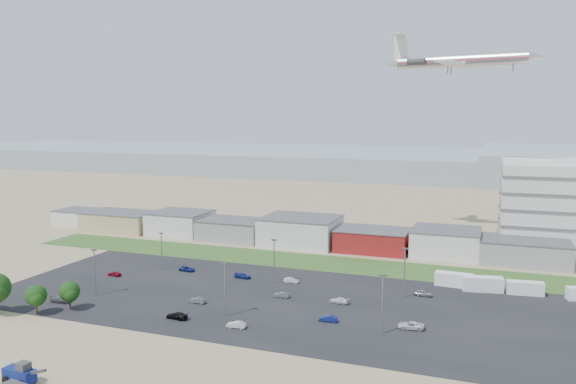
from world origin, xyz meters
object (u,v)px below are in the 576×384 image
at_px(parked_car_5, 114,274).
at_px(parked_car_4, 197,300).
at_px(parked_car_7, 282,295).
at_px(airliner, 461,60).
at_px(parked_car_3, 177,316).
at_px(parked_car_12, 339,301).
at_px(parked_car_13, 236,325).
at_px(telehandler, 19,372).
at_px(parked_car_6, 243,276).
at_px(parked_car_0, 411,325).
at_px(parked_car_10, 61,299).
at_px(parked_car_1, 328,319).
at_px(parked_car_11, 291,280).
at_px(parked_car_9, 187,269).
at_px(parked_car_8, 423,293).
at_px(box_trailer_a, 454,280).

bearing_deg(parked_car_5, parked_car_4, 73.79).
bearing_deg(parked_car_7, parked_car_5, -94.68).
bearing_deg(airliner, parked_car_3, -105.87).
height_order(parked_car_12, parked_car_13, parked_car_13).
relative_size(telehandler, parked_car_6, 1.93).
bearing_deg(parked_car_0, parked_car_7, -112.49).
height_order(telehandler, parked_car_10, telehandler).
distance_m(parked_car_0, parked_car_10, 70.41).
relative_size(telehandler, parked_car_1, 2.21).
relative_size(parked_car_0, parked_car_11, 1.36).
distance_m(parked_car_1, parked_car_9, 47.44).
xyz_separation_m(parked_car_5, parked_car_8, (71.49, 9.95, 0.07)).
bearing_deg(parked_car_13, parked_car_1, 114.54).
height_order(parked_car_7, parked_car_9, parked_car_7).
height_order(parked_car_8, parked_car_12, parked_car_8).
bearing_deg(parked_car_7, parked_car_11, -173.96).
bearing_deg(parked_car_0, parked_car_5, -103.34).
distance_m(box_trailer_a, parked_car_7, 39.52).
distance_m(parked_car_3, parked_car_13, 12.47).
height_order(telehandler, box_trailer_a, telehandler).
distance_m(telehandler, parked_car_4, 40.23).
bearing_deg(airliner, parked_car_5, -125.58).
bearing_deg(box_trailer_a, parked_car_10, -147.97).
bearing_deg(parked_car_12, parked_car_0, 63.56).
bearing_deg(parked_car_13, telehandler, -39.59).
bearing_deg(parked_car_13, parked_car_5, -121.91).
bearing_deg(box_trailer_a, parked_car_5, -161.45).
bearing_deg(parked_car_11, parked_car_1, -150.40).
xyz_separation_m(parked_car_4, parked_car_13, (13.35, -9.62, 0.00)).
height_order(parked_car_10, parked_car_12, parked_car_10).
bearing_deg(airliner, parked_car_6, -114.72).
xyz_separation_m(parked_car_3, parked_car_4, (-0.88, 9.37, -0.05)).
xyz_separation_m(telehandler, parked_car_7, (21.44, 48.99, -1.07)).
height_order(parked_car_0, parked_car_3, parked_car_0).
distance_m(airliner, parked_car_8, 83.90).
distance_m(airliner, parked_car_10, 129.88).
bearing_deg(parked_car_12, parked_car_5, -87.02).
height_order(parked_car_11, parked_car_13, parked_car_13).
height_order(airliner, parked_car_10, airliner).
xyz_separation_m(parked_car_4, parked_car_8, (42.96, 20.58, 0.06)).
bearing_deg(airliner, parked_car_9, -123.49).
xyz_separation_m(parked_car_10, parked_car_12, (53.95, 19.17, -0.07)).
distance_m(box_trailer_a, airliner, 76.35).
distance_m(parked_car_4, parked_car_12, 29.01).
relative_size(parked_car_0, parked_car_1, 1.31).
xyz_separation_m(box_trailer_a, parked_car_5, (-77.06, -19.45, -0.96)).
xyz_separation_m(telehandler, parked_car_9, (-7.78, 60.08, -1.09)).
height_order(airliner, parked_car_0, airliner).
xyz_separation_m(parked_car_1, parked_car_10, (-54.73, -8.40, 0.06)).
height_order(parked_car_3, parked_car_7, parked_car_3).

